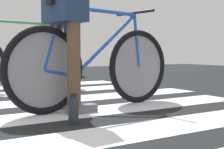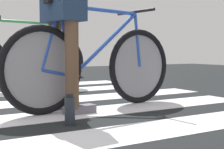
% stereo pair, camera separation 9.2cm
% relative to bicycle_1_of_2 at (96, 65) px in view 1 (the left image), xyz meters
% --- Properties ---
extents(bicycle_1_of_2, '(1.73, 0.52, 0.93)m').
position_rel_bicycle_1_of_2_xyz_m(bicycle_1_of_2, '(0.00, 0.00, 0.00)').
color(bicycle_1_of_2, black).
rests_on(bicycle_1_of_2, ground).
extents(cyclist_1_of_2, '(0.35, 0.43, 1.02)m').
position_rel_bicycle_1_of_2_xyz_m(cyclist_1_of_2, '(-0.31, -0.03, 0.28)').
color(cyclist_1_of_2, brown).
rests_on(cyclist_1_of_2, ground).
extents(bicycle_2_of_2, '(1.74, 0.52, 0.93)m').
position_rel_bicycle_1_of_2_xyz_m(bicycle_2_of_2, '(-0.23, 1.60, 0.00)').
color(bicycle_2_of_2, black).
rests_on(bicycle_2_of_2, ground).
extents(water_bottle, '(0.07, 0.07, 0.22)m').
position_rel_bicycle_1_of_2_xyz_m(water_bottle, '(-0.46, -0.50, -0.28)').
color(water_bottle, '#212831').
rests_on(water_bottle, ground).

